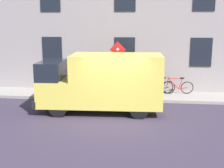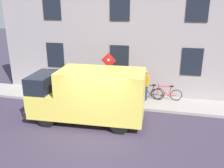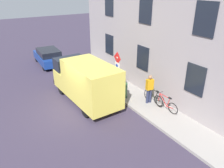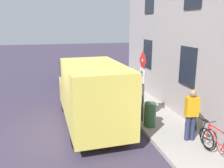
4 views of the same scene
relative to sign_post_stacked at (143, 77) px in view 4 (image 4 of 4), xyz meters
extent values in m
plane|color=#372E41|center=(-2.85, -0.21, -1.93)|extent=(80.00, 80.00, 0.00)
cube|color=gray|center=(0.78, -0.21, -1.86)|extent=(1.97, 16.60, 0.14)
cube|color=gray|center=(2.11, -0.21, 1.64)|extent=(0.70, 14.60, 7.14)
cube|color=black|center=(1.74, -0.21, 0.35)|extent=(0.06, 1.10, 1.50)
cube|color=black|center=(1.74, 3.80, 0.35)|extent=(0.06, 1.10, 1.50)
cylinder|color=#474C47|center=(0.04, 0.00, -0.47)|extent=(0.09, 0.09, 2.64)
pyramid|color=silver|center=(-0.04, 0.00, 0.59)|extent=(0.06, 0.50, 0.50)
pyramid|color=red|center=(-0.04, 0.00, 0.59)|extent=(0.04, 0.56, 0.56)
cube|color=white|center=(-0.02, 0.00, 0.04)|extent=(0.05, 0.44, 0.56)
cylinder|color=#1933B2|center=(-0.05, 0.00, 0.10)|extent=(0.02, 0.24, 0.24)
cube|color=#DFCD51|center=(-1.88, -0.14, -0.52)|extent=(2.16, 3.88, 2.18)
cube|color=#DFCD51|center=(-1.99, 2.46, -1.06)|extent=(2.06, 1.48, 1.10)
cube|color=black|center=(-2.00, 2.67, -0.16)|extent=(1.96, 1.06, 0.84)
cube|color=black|center=(-2.02, 3.21, -1.43)|extent=(2.00, 0.24, 0.28)
cylinder|color=black|center=(-2.86, 2.19, -1.55)|extent=(0.25, 0.77, 0.76)
cylinder|color=black|center=(-1.10, 2.26, -1.55)|extent=(0.25, 0.77, 0.76)
cylinder|color=black|center=(-2.72, -1.14, -1.55)|extent=(0.25, 0.77, 0.76)
cylinder|color=black|center=(-0.96, -1.06, -1.55)|extent=(0.25, 0.77, 0.76)
cube|color=navy|center=(-1.76, 8.33, -1.35)|extent=(1.91, 4.07, 0.64)
cube|color=black|center=(-1.77, 8.13, -0.85)|extent=(1.70, 2.46, 0.60)
cylinder|color=black|center=(-2.48, 9.68, -1.63)|extent=(0.20, 0.61, 0.60)
cylinder|color=black|center=(-0.93, 9.61, -1.63)|extent=(0.20, 0.61, 0.60)
cylinder|color=black|center=(-2.59, 7.04, -1.63)|extent=(0.20, 0.61, 0.60)
cylinder|color=black|center=(-1.04, 6.98, -1.63)|extent=(0.20, 0.61, 0.60)
torus|color=black|center=(1.18, -2.48, -1.46)|extent=(0.15, 0.67, 0.66)
cylinder|color=red|center=(1.20, -2.82, -1.26)|extent=(0.07, 0.60, 0.60)
cylinder|color=red|center=(1.20, -2.90, -0.98)|extent=(0.08, 0.73, 0.07)
cylinder|color=red|center=(1.22, -3.18, -1.27)|extent=(0.05, 0.19, 0.55)
cylinder|color=red|center=(1.18, -2.51, -1.22)|extent=(0.04, 0.09, 0.50)
cylinder|color=#262626|center=(1.18, -2.53, -0.92)|extent=(0.46, 0.06, 0.03)
torus|color=black|center=(1.22, -1.53, -1.46)|extent=(0.16, 0.66, 0.66)
torus|color=black|center=(1.21, -2.58, -1.46)|extent=(0.16, 0.66, 0.66)
cylinder|color=black|center=(1.21, -1.87, -1.26)|extent=(0.04, 0.60, 0.60)
cylinder|color=black|center=(1.21, -1.95, -0.98)|extent=(0.04, 0.73, 0.07)
cylinder|color=black|center=(1.21, -2.23, -1.27)|extent=(0.04, 0.19, 0.55)
cylinder|color=black|center=(1.21, -2.37, -1.50)|extent=(0.04, 0.43, 0.12)
cylinder|color=black|center=(1.22, -1.56, -1.22)|extent=(0.04, 0.09, 0.50)
cube|color=black|center=(1.21, -2.31, -0.96)|extent=(0.08, 0.20, 0.06)
cylinder|color=#262626|center=(1.22, -1.58, -0.92)|extent=(0.46, 0.03, 0.03)
cylinder|color=#262B47|center=(1.07, -1.89, -1.37)|extent=(0.16, 0.16, 0.85)
cylinder|color=#262B47|center=(0.89, -1.86, -1.37)|extent=(0.16, 0.16, 0.85)
cube|color=orange|center=(0.98, -1.87, -0.63)|extent=(0.44, 0.32, 0.62)
sphere|color=#936B4C|center=(0.98, -1.87, -0.18)|extent=(0.22, 0.22, 0.22)
cylinder|color=#2D5133|center=(0.14, -0.51, -1.34)|extent=(0.44, 0.44, 0.90)
camera|label=1|loc=(-14.36, -1.34, 1.92)|focal=47.99mm
camera|label=2|loc=(-11.62, -2.88, 3.32)|focal=38.40mm
camera|label=3|loc=(-6.96, -10.57, 4.63)|focal=35.85mm
camera|label=4|loc=(-3.25, -8.25, 1.94)|focal=38.27mm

